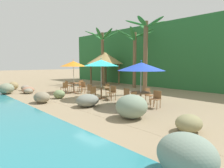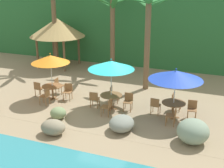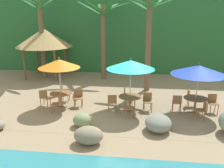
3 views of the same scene
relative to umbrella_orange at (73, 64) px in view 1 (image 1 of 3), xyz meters
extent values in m
plane|color=#937F60|center=(3.23, -0.21, -2.22)|extent=(120.00, 120.00, 0.00)
cube|color=#937F60|center=(3.23, -0.21, -2.21)|extent=(18.00, 5.20, 0.01)
cube|color=#286633|center=(3.23, 8.79, 0.78)|extent=(28.00, 2.40, 6.00)
ellipsoid|color=gray|center=(4.68, -2.06, -1.89)|extent=(1.06, 1.25, 0.65)
ellipsoid|color=gray|center=(7.65, -1.99, -1.73)|extent=(1.27, 1.35, 0.98)
ellipsoid|color=#8A855A|center=(9.97, -1.81, -1.93)|extent=(0.82, 0.97, 0.58)
ellipsoid|color=#9B8356|center=(-4.97, -2.95, -1.87)|extent=(0.82, 0.82, 0.69)
ellipsoid|color=gray|center=(2.12, -3.42, -1.90)|extent=(1.07, 0.87, 0.64)
ellipsoid|color=#778C5C|center=(1.54, -2.03, -1.94)|extent=(0.74, 0.73, 0.55)
ellipsoid|color=#9E7158|center=(-2.11, -2.70, -1.98)|extent=(0.86, 0.91, 0.48)
ellipsoid|color=gray|center=(-4.12, -3.67, -1.88)|extent=(0.97, 0.87, 0.68)
ellipsoid|color=gray|center=(-3.67, -2.39, -1.99)|extent=(0.79, 0.68, 0.45)
ellipsoid|color=gray|center=(11.05, -4.23, -1.79)|extent=(1.19, 1.09, 0.86)
ellipsoid|color=gray|center=(-2.87, -4.01, -1.83)|extent=(1.28, 1.08, 0.78)
ellipsoid|color=gray|center=(-1.83, -2.80, -2.02)|extent=(0.71, 0.62, 0.39)
cylinder|color=silver|center=(0.00, 0.00, -1.06)|extent=(0.04, 0.04, 2.32)
cone|color=orange|center=(0.00, 0.00, 0.00)|extent=(2.01, 2.01, 0.41)
sphere|color=orange|center=(0.00, 0.00, 0.29)|extent=(0.07, 0.07, 0.07)
cube|color=brown|center=(0.00, 0.00, -2.20)|extent=(0.60, 0.12, 0.03)
cube|color=brown|center=(0.00, 0.00, -2.20)|extent=(0.12, 0.60, 0.03)
cylinder|color=brown|center=(0.00, 0.00, -1.85)|extent=(0.09, 0.09, 0.71)
cylinder|color=brown|center=(0.00, 0.00, -1.49)|extent=(1.10, 1.10, 0.03)
cylinder|color=olive|center=(1.04, -0.02, -1.99)|extent=(0.04, 0.04, 0.45)
cylinder|color=olive|center=(0.69, -0.08, -1.99)|extent=(0.04, 0.04, 0.45)
cylinder|color=olive|center=(0.99, 0.33, -1.99)|extent=(0.04, 0.04, 0.45)
cylinder|color=olive|center=(0.64, 0.28, -1.99)|extent=(0.04, 0.04, 0.45)
cube|color=olive|center=(0.84, 0.13, -1.75)|extent=(0.48, 0.48, 0.03)
cube|color=olive|center=(0.81, 0.32, -1.56)|extent=(0.42, 0.10, 0.42)
cylinder|color=olive|center=(0.12, 1.04, -1.99)|extent=(0.04, 0.04, 0.45)
cylinder|color=olive|center=(0.14, 0.68, -1.99)|extent=(0.04, 0.04, 0.45)
cylinder|color=olive|center=(-0.24, 1.02, -1.99)|extent=(0.04, 0.04, 0.45)
cylinder|color=olive|center=(-0.22, 0.66, -1.99)|extent=(0.04, 0.04, 0.45)
cube|color=olive|center=(-0.05, 0.85, -1.75)|extent=(0.44, 0.44, 0.03)
cube|color=olive|center=(-0.25, 0.84, -1.56)|extent=(0.06, 0.42, 0.42)
cylinder|color=olive|center=(-1.02, 0.24, -1.99)|extent=(0.04, 0.04, 0.45)
cylinder|color=olive|center=(-0.66, 0.22, -1.99)|extent=(0.04, 0.04, 0.45)
cylinder|color=olive|center=(-1.04, -0.12, -1.99)|extent=(0.04, 0.04, 0.45)
cylinder|color=olive|center=(-0.68, -0.14, -1.99)|extent=(0.04, 0.04, 0.45)
cube|color=olive|center=(-0.85, 0.05, -1.75)|extent=(0.44, 0.44, 0.03)
cube|color=olive|center=(-0.86, -0.15, -1.56)|extent=(0.42, 0.06, 0.42)
cylinder|color=olive|center=(-0.14, -1.03, -1.99)|extent=(0.04, 0.04, 0.45)
cylinder|color=olive|center=(-0.15, -0.68, -1.99)|extent=(0.04, 0.04, 0.45)
cylinder|color=olive|center=(0.22, -1.02, -1.99)|extent=(0.04, 0.04, 0.45)
cylinder|color=olive|center=(0.20, -0.66, -1.99)|extent=(0.04, 0.04, 0.45)
cube|color=olive|center=(0.03, -0.85, -1.75)|extent=(0.44, 0.44, 0.03)
cube|color=olive|center=(0.23, -0.84, -1.56)|extent=(0.05, 0.42, 0.42)
cylinder|color=silver|center=(3.43, -0.09, -1.03)|extent=(0.04, 0.04, 2.37)
cone|color=teal|center=(3.43, -0.09, 0.06)|extent=(2.25, 2.25, 0.40)
sphere|color=teal|center=(3.43, -0.09, 0.34)|extent=(0.07, 0.07, 0.07)
cube|color=brown|center=(3.43, -0.09, -2.20)|extent=(0.60, 0.12, 0.03)
cube|color=brown|center=(3.43, -0.09, -2.20)|extent=(0.12, 0.60, 0.03)
cylinder|color=brown|center=(3.43, -0.09, -1.85)|extent=(0.09, 0.09, 0.71)
cylinder|color=brown|center=(3.43, -0.09, -1.49)|extent=(1.10, 1.10, 0.03)
cylinder|color=olive|center=(4.47, -0.17, -1.99)|extent=(0.04, 0.04, 0.45)
cylinder|color=olive|center=(4.11, -0.20, -1.99)|extent=(0.04, 0.04, 0.45)
cylinder|color=olive|center=(4.43, 0.19, -1.99)|extent=(0.04, 0.04, 0.45)
cylinder|color=olive|center=(4.08, 0.15, -1.99)|extent=(0.04, 0.04, 0.45)
cube|color=olive|center=(4.27, -0.01, -1.75)|extent=(0.46, 0.46, 0.03)
cube|color=olive|center=(4.25, 0.19, -1.56)|extent=(0.42, 0.08, 0.42)
cylinder|color=olive|center=(3.45, 0.95, -1.99)|extent=(0.04, 0.04, 0.45)
cylinder|color=olive|center=(3.51, 0.60, -1.99)|extent=(0.04, 0.04, 0.45)
cylinder|color=olive|center=(3.10, 0.90, -1.99)|extent=(0.04, 0.04, 0.45)
cylinder|color=olive|center=(3.15, 0.55, -1.99)|extent=(0.04, 0.04, 0.45)
cube|color=olive|center=(3.30, 0.75, -1.75)|extent=(0.48, 0.48, 0.03)
cube|color=olive|center=(3.11, 0.72, -1.56)|extent=(0.10, 0.42, 0.42)
cylinder|color=olive|center=(2.38, -0.06, -1.99)|extent=(0.04, 0.04, 0.45)
cylinder|color=olive|center=(2.74, -0.01, -1.99)|extent=(0.04, 0.04, 0.45)
cylinder|color=olive|center=(2.43, -0.41, -1.99)|extent=(0.04, 0.04, 0.45)
cylinder|color=olive|center=(2.79, -0.36, -1.99)|extent=(0.04, 0.04, 0.45)
cube|color=olive|center=(2.59, -0.21, -1.75)|extent=(0.47, 0.47, 0.03)
cube|color=olive|center=(2.61, -0.41, -1.56)|extent=(0.42, 0.09, 0.42)
cylinder|color=olive|center=(3.32, -1.13, -1.99)|extent=(0.04, 0.04, 0.45)
cylinder|color=olive|center=(3.30, -0.77, -1.99)|extent=(0.04, 0.04, 0.45)
cylinder|color=olive|center=(3.68, -1.10, -1.99)|extent=(0.04, 0.04, 0.45)
cylinder|color=olive|center=(3.65, -0.75, -1.99)|extent=(0.04, 0.04, 0.45)
cube|color=olive|center=(3.49, -0.94, -1.75)|extent=(0.45, 0.45, 0.03)
cube|color=olive|center=(3.69, -0.93, -1.56)|extent=(0.06, 0.42, 0.42)
cylinder|color=silver|center=(6.49, 0.06, -1.13)|extent=(0.04, 0.04, 2.18)
cone|color=blue|center=(6.49, 0.06, -0.14)|extent=(2.47, 2.47, 0.43)
sphere|color=blue|center=(6.49, 0.06, 0.16)|extent=(0.07, 0.07, 0.07)
cube|color=brown|center=(6.49, 0.06, -2.20)|extent=(0.60, 0.12, 0.03)
cube|color=brown|center=(6.49, 0.06, -2.20)|extent=(0.12, 0.60, 0.03)
cylinder|color=brown|center=(6.49, 0.06, -1.85)|extent=(0.09, 0.09, 0.71)
cylinder|color=brown|center=(6.49, 0.06, -1.49)|extent=(1.10, 1.10, 0.03)
cylinder|color=olive|center=(7.53, 0.01, -1.99)|extent=(0.04, 0.04, 0.45)
cylinder|color=olive|center=(7.18, -0.03, -1.99)|extent=(0.04, 0.04, 0.45)
cylinder|color=olive|center=(7.49, 0.37, -1.99)|extent=(0.04, 0.04, 0.45)
cylinder|color=olive|center=(7.13, 0.32, -1.99)|extent=(0.04, 0.04, 0.45)
cube|color=olive|center=(7.33, 0.17, -1.75)|extent=(0.47, 0.47, 0.03)
cube|color=olive|center=(7.31, 0.37, -1.56)|extent=(0.42, 0.09, 0.42)
cylinder|color=olive|center=(6.68, 1.09, -1.99)|extent=(0.04, 0.04, 0.45)
cylinder|color=olive|center=(6.67, 0.73, -1.99)|extent=(0.04, 0.04, 0.45)
cylinder|color=olive|center=(6.32, 1.09, -1.99)|extent=(0.04, 0.04, 0.45)
cylinder|color=olive|center=(6.32, 0.73, -1.99)|extent=(0.04, 0.04, 0.45)
cube|color=olive|center=(6.50, 0.91, -1.75)|extent=(0.42, 0.42, 0.03)
cube|color=olive|center=(6.30, 0.91, -1.56)|extent=(0.04, 0.42, 0.42)
cylinder|color=olive|center=(5.47, 0.29, -1.99)|extent=(0.04, 0.04, 0.45)
cylinder|color=olive|center=(5.83, 0.27, -1.99)|extent=(0.04, 0.04, 0.45)
cylinder|color=olive|center=(5.45, -0.07, -1.99)|extent=(0.04, 0.04, 0.45)
cylinder|color=olive|center=(5.81, -0.09, -1.99)|extent=(0.04, 0.04, 0.45)
cube|color=olive|center=(5.64, 0.10, -1.75)|extent=(0.44, 0.44, 0.03)
cube|color=olive|center=(5.63, -0.10, -1.56)|extent=(0.42, 0.06, 0.42)
cylinder|color=olive|center=(6.37, -0.98, -1.99)|extent=(0.04, 0.04, 0.45)
cylinder|color=olive|center=(6.35, -0.62, -1.99)|extent=(0.04, 0.04, 0.45)
cylinder|color=olive|center=(6.72, -0.96, -1.99)|extent=(0.04, 0.04, 0.45)
cylinder|color=olive|center=(6.70, -0.60, -1.99)|extent=(0.04, 0.04, 0.45)
cube|color=olive|center=(6.53, -0.79, -1.75)|extent=(0.44, 0.44, 0.03)
cube|color=olive|center=(6.73, -0.78, -1.56)|extent=(0.06, 0.42, 0.42)
cylinder|color=brown|center=(-3.02, 5.47, 0.53)|extent=(0.32, 0.32, 5.50)
ellipsoid|color=#2D7A38|center=(-2.08, 5.34, 3.04)|extent=(1.76, 0.58, 0.99)
ellipsoid|color=#2D7A38|center=(-2.58, 6.31, 3.03)|extent=(1.11, 1.69, 1.02)
ellipsoid|color=#2D7A38|center=(-3.43, 6.32, 3.15)|extent=(1.14, 1.83, 0.60)
ellipsoid|color=#2D7A38|center=(-3.96, 5.43, 3.03)|extent=(1.72, 0.44, 1.03)
ellipsoid|color=#2D7A38|center=(-3.62, 4.74, 3.12)|extent=(1.44, 1.63, 0.73)
ellipsoid|color=#2D7A38|center=(-2.53, 4.66, 3.01)|extent=(1.17, 1.63, 1.07)
cylinder|color=brown|center=(1.23, 5.74, 0.31)|extent=(0.32, 0.32, 5.06)
ellipsoid|color=#2D7A38|center=(2.17, 5.89, 2.69)|extent=(1.87, 0.64, 0.69)
ellipsoid|color=#2D7A38|center=(1.71, 6.56, 2.71)|extent=(1.25, 1.78, 0.63)
ellipsoid|color=#2D7A38|center=(0.92, 6.63, 2.72)|extent=(0.96, 1.87, 0.60)
ellipsoid|color=#2D7A38|center=(0.29, 5.84, 2.61)|extent=(1.76, 0.53, 0.98)
ellipsoid|color=#2D7A38|center=(0.79, 4.91, 2.65)|extent=(1.16, 1.75, 0.84)
ellipsoid|color=#2D7A38|center=(1.68, 4.91, 2.58)|extent=(1.12, 1.65, 1.07)
cylinder|color=brown|center=(4.25, 3.37, 0.39)|extent=(0.32, 0.32, 5.22)
ellipsoid|color=#2D7A38|center=(4.99, 3.35, 2.83)|extent=(1.44, 0.39, 0.62)
ellipsoid|color=#2D7A38|center=(4.61, 4.02, 2.87)|extent=(1.03, 1.45, 0.50)
ellipsoid|color=#2D7A38|center=(3.63, 3.78, 2.77)|extent=(1.35, 1.06, 0.76)
ellipsoid|color=#2D7A38|center=(3.70, 2.87, 2.87)|extent=(1.32, 1.26, 0.49)
ellipsoid|color=#2D7A38|center=(4.46, 2.66, 2.86)|extent=(0.76, 1.50, 0.52)
cylinder|color=brown|center=(-4.10, 6.88, -1.12)|extent=(0.16, 0.16, 2.20)
cylinder|color=brown|center=(-1.92, 6.88, -1.12)|extent=(0.16, 0.16, 2.20)
cylinder|color=brown|center=(-4.10, 4.70, -1.12)|extent=(0.16, 0.16, 2.20)
cylinder|color=brown|center=(-1.92, 4.70, -1.12)|extent=(0.16, 0.16, 2.20)
cone|color=tan|center=(-3.01, 5.79, 0.62)|extent=(3.96, 3.96, 1.27)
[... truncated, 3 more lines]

